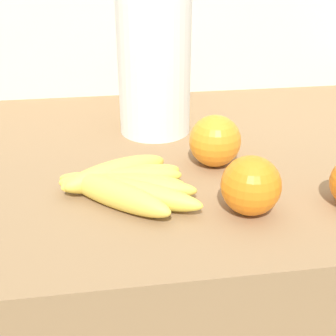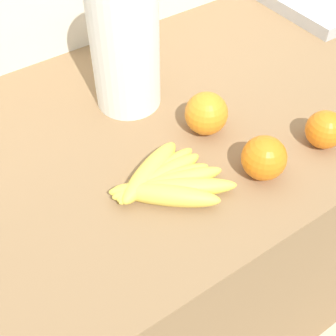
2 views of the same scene
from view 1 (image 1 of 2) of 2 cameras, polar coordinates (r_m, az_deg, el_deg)
counter at (r=1.11m, az=13.41°, el=-19.36°), size 1.70×0.66×0.92m
wall_back at (r=1.27m, az=8.55°, el=-1.66°), size 2.10×0.06×1.30m
banana_bunch at (r=0.64m, az=-5.80°, el=-2.02°), size 0.20×0.18×0.04m
orange_far_right at (r=0.72m, az=5.90°, el=3.41°), size 0.08×0.08×0.08m
orange_front at (r=0.60m, az=10.36°, el=-2.17°), size 0.08×0.08×0.08m
paper_towel_roll at (r=0.83m, az=-1.75°, el=13.84°), size 0.13×0.13×0.31m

